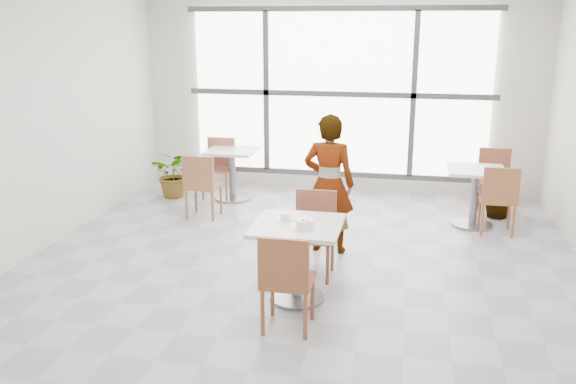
% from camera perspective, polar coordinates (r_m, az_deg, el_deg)
% --- Properties ---
extents(floor, '(7.00, 7.00, 0.00)m').
position_cam_1_polar(floor, '(6.26, 0.56, -8.12)').
color(floor, '#9E9EA5').
rests_on(floor, ground).
extents(wall_back, '(6.00, 0.00, 6.00)m').
position_cam_1_polar(wall_back, '(9.25, 4.81, 9.22)').
color(wall_back, silver).
rests_on(wall_back, ground).
extents(wall_front, '(6.00, 0.00, 6.00)m').
position_cam_1_polar(wall_front, '(2.60, -14.49, -7.97)').
color(wall_front, silver).
rests_on(wall_front, ground).
extents(wall_left, '(0.00, 7.00, 7.00)m').
position_cam_1_polar(wall_left, '(7.03, -24.29, 5.90)').
color(wall_left, silver).
rests_on(wall_left, ground).
extents(window, '(4.60, 0.07, 2.52)m').
position_cam_1_polar(window, '(9.19, 4.76, 9.18)').
color(window, white).
rests_on(window, ground).
extents(main_table, '(0.80, 0.80, 0.75)m').
position_cam_1_polar(main_table, '(5.63, 0.86, -5.18)').
color(main_table, silver).
rests_on(main_table, ground).
extents(chair_near, '(0.42, 0.42, 0.87)m').
position_cam_1_polar(chair_near, '(5.05, -0.18, -7.96)').
color(chair_near, brown).
rests_on(chair_near, ground).
extents(chair_far, '(0.42, 0.42, 0.87)m').
position_cam_1_polar(chair_far, '(6.22, 2.48, -3.34)').
color(chair_far, brown).
rests_on(chair_far, ground).
extents(oatmeal_bowl, '(0.21, 0.21, 0.09)m').
position_cam_1_polar(oatmeal_bowl, '(5.40, 1.59, -3.02)').
color(oatmeal_bowl, white).
rests_on(oatmeal_bowl, main_table).
extents(coffee_cup, '(0.16, 0.13, 0.07)m').
position_cam_1_polar(coffee_cup, '(5.64, -0.33, -2.36)').
color(coffee_cup, white).
rests_on(coffee_cup, main_table).
extents(person, '(0.60, 0.41, 1.57)m').
position_cam_1_polar(person, '(6.78, 3.86, 0.76)').
color(person, black).
rests_on(person, ground).
extents(bg_table_left, '(0.70, 0.70, 0.75)m').
position_cam_1_polar(bg_table_left, '(8.90, -5.27, 2.34)').
color(bg_table_left, silver).
rests_on(bg_table_left, ground).
extents(bg_table_right, '(0.70, 0.70, 0.75)m').
position_cam_1_polar(bg_table_right, '(8.05, 17.15, 0.27)').
color(bg_table_right, silver).
rests_on(bg_table_right, ground).
extents(bg_chair_left_near, '(0.42, 0.42, 0.87)m').
position_cam_1_polar(bg_chair_left_near, '(8.05, -8.16, 0.91)').
color(bg_chair_left_near, '#935C3C').
rests_on(bg_chair_left_near, ground).
extents(bg_chair_left_far, '(0.42, 0.42, 0.87)m').
position_cam_1_polar(bg_chair_left_far, '(9.12, -6.45, 2.70)').
color(bg_chair_left_far, '#9D5F4B').
rests_on(bg_chair_left_far, ground).
extents(bg_chair_right_near, '(0.42, 0.42, 0.87)m').
position_cam_1_polar(bg_chair_right_near, '(7.78, 19.20, -0.33)').
color(bg_chair_right_near, '#955733').
rests_on(bg_chair_right_near, ground).
extents(bg_chair_right_far, '(0.42, 0.42, 0.87)m').
position_cam_1_polar(bg_chair_right_far, '(8.74, 18.80, 1.40)').
color(bg_chair_right_far, brown).
rests_on(bg_chair_right_far, ground).
extents(plant_left, '(0.69, 0.62, 0.70)m').
position_cam_1_polar(plant_left, '(9.19, -10.59, 1.68)').
color(plant_left, '#578C44').
rests_on(plant_left, ground).
extents(plant_right, '(0.47, 0.47, 0.65)m').
position_cam_1_polar(plant_right, '(8.55, 19.15, -0.15)').
color(plant_right, '#4C8A4B').
rests_on(plant_right, ground).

